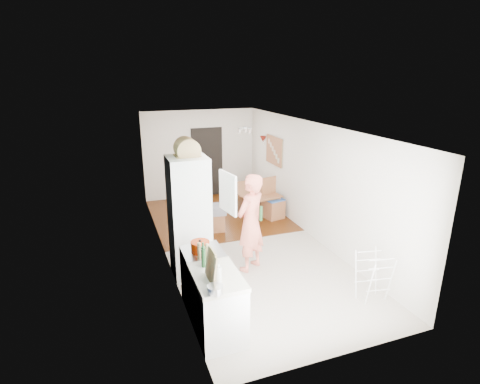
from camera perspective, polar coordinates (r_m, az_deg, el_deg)
room_shell at (r=7.55m, az=0.37°, el=0.60°), size 3.20×7.00×2.50m
floor at (r=8.00m, az=0.35°, el=-7.98°), size 3.20×7.00×0.01m
wood_floor_overlay at (r=9.62m, az=-3.47°, el=-3.44°), size 3.20×3.30×0.01m
sage_wall_panel at (r=5.12m, az=-8.62°, el=-0.95°), size 0.02×3.00×1.30m
tile_splashback at (r=4.90m, az=-6.86°, el=-10.69°), size 0.02×1.90×0.50m
doorway_recess at (r=10.88m, az=-5.01°, el=4.51°), size 0.90×0.04×2.00m
base_cabinet at (r=5.33m, az=-3.45°, el=-17.06°), size 0.60×0.90×0.86m
worktop at (r=5.09m, az=-3.54°, el=-12.80°), size 0.62×0.92×0.06m
range_cooker at (r=5.94m, az=-5.57°, el=-13.05°), size 0.60×0.60×0.88m
cooker_top at (r=5.72m, az=-5.71°, el=-9.08°), size 0.60×0.60×0.04m
fridge_housing at (r=6.56m, az=-7.73°, el=-3.86°), size 0.66×0.66×2.15m
fridge_door at (r=6.28m, az=-1.87°, el=-0.11°), size 0.14×0.56×0.70m
fridge_interior at (r=6.47m, az=-5.22°, el=0.38°), size 0.02×0.52×0.66m
pinboard at (r=9.77m, az=5.24°, el=6.30°), size 0.03×0.90×0.70m
pinboard_frame at (r=9.76m, az=5.16°, el=6.29°), size 0.00×0.94×0.74m
wall_sconce at (r=10.30m, az=3.54°, el=8.06°), size 0.18×0.18×0.16m
person at (r=6.66m, az=1.62°, el=-3.44°), size 0.93×0.85×2.14m
dining_table at (r=9.79m, az=1.80°, el=-1.50°), size 0.96×1.51×0.50m
dining_chair at (r=9.25m, az=5.14°, el=-1.03°), size 0.51×0.51×1.02m
stool at (r=8.59m, az=-3.55°, el=-4.62°), size 0.36×0.36×0.43m
grey_drape at (r=8.48m, az=-3.73°, el=-2.67°), size 0.47×0.47×0.19m
drying_rack at (r=6.41m, az=19.61°, el=-12.10°), size 0.47×0.44×0.79m
bread_bin at (r=6.30m, az=-8.09°, el=6.45°), size 0.48×0.46×0.22m
red_casserole at (r=5.65m, az=-6.10°, el=-8.29°), size 0.34×0.34×0.17m
steel_pan at (r=4.69m, az=-3.81°, el=-14.59°), size 0.24×0.24×0.10m
held_bottle at (r=6.50m, az=3.20°, el=-3.29°), size 0.06×0.06×0.26m
bottle_a at (r=5.22m, az=-5.58°, el=-9.99°), size 0.08×0.08×0.26m
bottle_b at (r=5.28m, az=-5.62°, el=-9.61°), size 0.07×0.07×0.27m
bottle_c at (r=4.86m, az=-3.35°, el=-12.44°), size 0.10×0.10×0.22m
pepper_mill_front at (r=5.32m, az=-4.99°, el=-9.58°), size 0.08×0.08×0.23m
pepper_mill_back at (r=5.44m, az=-6.22°, el=-9.14°), size 0.07×0.07×0.20m
chopping_boards at (r=4.86m, az=-4.41°, el=-11.14°), size 0.09×0.31×0.42m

